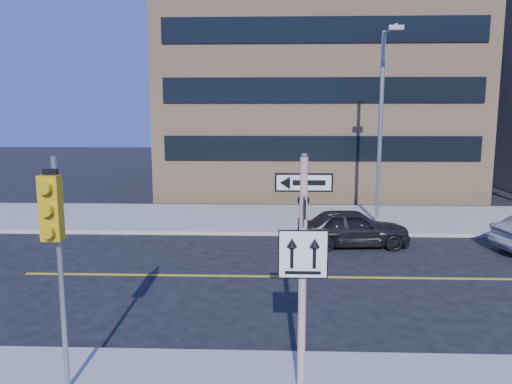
{
  "coord_description": "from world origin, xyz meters",
  "views": [
    {
      "loc": [
        -0.48,
        -10.33,
        4.84
      ],
      "look_at": [
        -0.99,
        4.0,
        2.56
      ],
      "focal_mm": 35.0,
      "sensor_mm": 36.0,
      "label": 1
    }
  ],
  "objects_px": {
    "sign_pole": "(303,263)",
    "streetlight_a": "(382,115)",
    "parked_car_a": "(353,228)",
    "traffic_signal": "(53,227)"
  },
  "relations": [
    {
      "from": "sign_pole",
      "to": "streetlight_a",
      "type": "bearing_deg",
      "value": 73.23
    },
    {
      "from": "parked_car_a",
      "to": "streetlight_a",
      "type": "bearing_deg",
      "value": -30.31
    },
    {
      "from": "traffic_signal",
      "to": "streetlight_a",
      "type": "height_order",
      "value": "streetlight_a"
    },
    {
      "from": "sign_pole",
      "to": "streetlight_a",
      "type": "height_order",
      "value": "streetlight_a"
    },
    {
      "from": "traffic_signal",
      "to": "streetlight_a",
      "type": "distance_m",
      "value": 15.72
    },
    {
      "from": "sign_pole",
      "to": "streetlight_a",
      "type": "relative_size",
      "value": 0.51
    },
    {
      "from": "sign_pole",
      "to": "streetlight_a",
      "type": "distance_m",
      "value": 14.05
    },
    {
      "from": "traffic_signal",
      "to": "parked_car_a",
      "type": "height_order",
      "value": "traffic_signal"
    },
    {
      "from": "sign_pole",
      "to": "traffic_signal",
      "type": "relative_size",
      "value": 1.02
    },
    {
      "from": "traffic_signal",
      "to": "streetlight_a",
      "type": "relative_size",
      "value": 0.5
    }
  ]
}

